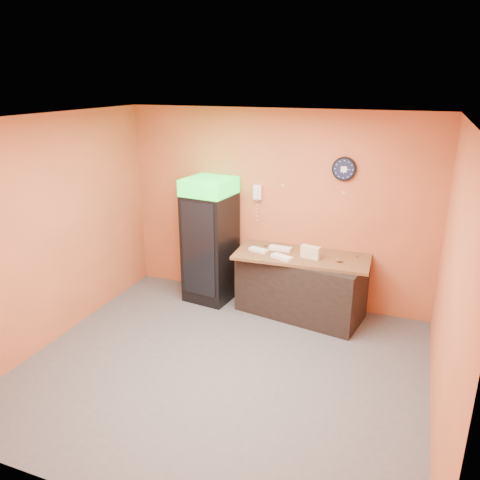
% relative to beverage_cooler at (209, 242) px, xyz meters
% --- Properties ---
extents(floor, '(4.50, 4.50, 0.00)m').
position_rel_beverage_cooler_xyz_m(floor, '(0.88, -1.61, -0.90)').
color(floor, '#47474C').
rests_on(floor, ground).
extents(back_wall, '(4.50, 0.02, 2.80)m').
position_rel_beverage_cooler_xyz_m(back_wall, '(0.88, 0.39, 0.50)').
color(back_wall, '#D4663B').
rests_on(back_wall, floor).
extents(left_wall, '(0.02, 4.00, 2.80)m').
position_rel_beverage_cooler_xyz_m(left_wall, '(-1.37, -1.61, 0.50)').
color(left_wall, '#D4663B').
rests_on(left_wall, floor).
extents(right_wall, '(0.02, 4.00, 2.80)m').
position_rel_beverage_cooler_xyz_m(right_wall, '(3.13, -1.61, 0.50)').
color(right_wall, '#D4663B').
rests_on(right_wall, floor).
extents(ceiling, '(4.50, 4.00, 0.02)m').
position_rel_beverage_cooler_xyz_m(ceiling, '(0.88, -1.61, 1.90)').
color(ceiling, white).
rests_on(ceiling, back_wall).
extents(beverage_cooler, '(0.72, 0.73, 1.84)m').
position_rel_beverage_cooler_xyz_m(beverage_cooler, '(0.00, 0.00, 0.00)').
color(beverage_cooler, black).
rests_on(beverage_cooler, floor).
extents(prep_counter, '(1.80, 1.03, 0.85)m').
position_rel_beverage_cooler_xyz_m(prep_counter, '(1.38, 0.01, -0.48)').
color(prep_counter, black).
rests_on(prep_counter, floor).
extents(wall_clock, '(0.32, 0.06, 0.32)m').
position_rel_beverage_cooler_xyz_m(wall_clock, '(1.82, 0.36, 1.14)').
color(wall_clock, black).
rests_on(wall_clock, back_wall).
extents(wall_phone, '(0.11, 0.10, 0.21)m').
position_rel_beverage_cooler_xyz_m(wall_phone, '(0.62, 0.34, 0.73)').
color(wall_phone, white).
rests_on(wall_phone, back_wall).
extents(butcher_paper, '(1.86, 0.87, 0.04)m').
position_rel_beverage_cooler_xyz_m(butcher_paper, '(1.38, 0.01, -0.03)').
color(butcher_paper, brown).
rests_on(butcher_paper, prep_counter).
extents(sub_roll_stack, '(0.28, 0.14, 0.17)m').
position_rel_beverage_cooler_xyz_m(sub_roll_stack, '(1.52, -0.06, 0.07)').
color(sub_roll_stack, beige).
rests_on(sub_roll_stack, butcher_paper).
extents(wrapped_sandwich_left, '(0.29, 0.18, 0.04)m').
position_rel_beverage_cooler_xyz_m(wrapped_sandwich_left, '(0.79, -0.07, 0.01)').
color(wrapped_sandwich_left, silver).
rests_on(wrapped_sandwich_left, butcher_paper).
extents(wrapped_sandwich_mid, '(0.32, 0.22, 0.04)m').
position_rel_beverage_cooler_xyz_m(wrapped_sandwich_mid, '(1.16, -0.22, 0.01)').
color(wrapped_sandwich_mid, silver).
rests_on(wrapped_sandwich_mid, butcher_paper).
extents(wrapped_sandwich_right, '(0.31, 0.13, 0.04)m').
position_rel_beverage_cooler_xyz_m(wrapped_sandwich_right, '(1.05, 0.10, 0.01)').
color(wrapped_sandwich_right, silver).
rests_on(wrapped_sandwich_right, butcher_paper).
extents(kitchen_tool, '(0.06, 0.06, 0.06)m').
position_rel_beverage_cooler_xyz_m(kitchen_tool, '(1.51, 0.04, 0.02)').
color(kitchen_tool, silver).
rests_on(kitchen_tool, butcher_paper).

